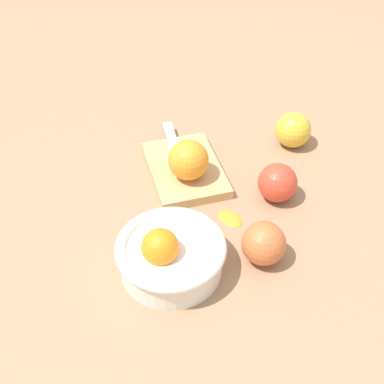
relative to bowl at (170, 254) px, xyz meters
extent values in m
plane|color=#997556|center=(0.11, -0.08, -0.04)|extent=(2.40, 2.40, 0.00)
cylinder|color=white|center=(0.00, 0.00, -0.01)|extent=(0.17, 0.17, 0.05)
torus|color=white|center=(0.00, 0.00, 0.02)|extent=(0.18, 0.18, 0.02)
sphere|color=orange|center=(-0.01, 0.02, 0.03)|extent=(0.06, 0.06, 0.06)
cube|color=tan|center=(0.25, -0.05, -0.03)|extent=(0.22, 0.17, 0.02)
sphere|color=orange|center=(0.21, -0.05, 0.02)|extent=(0.08, 0.08, 0.08)
cube|color=silver|center=(0.35, -0.03, -0.02)|extent=(0.11, 0.03, 0.00)
cylinder|color=brown|center=(0.27, -0.04, -0.01)|extent=(0.05, 0.02, 0.01)
sphere|color=#D6422D|center=(0.16, -0.22, 0.00)|extent=(0.08, 0.08, 0.08)
sphere|color=gold|center=(0.32, -0.29, 0.00)|extent=(0.08, 0.08, 0.08)
sphere|color=#CC6638|center=(0.01, -0.16, 0.00)|extent=(0.08, 0.08, 0.08)
ellipsoid|color=orange|center=(0.11, -0.12, -0.03)|extent=(0.06, 0.06, 0.01)
camera|label=1|loc=(-0.55, 0.03, 0.64)|focal=47.70mm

